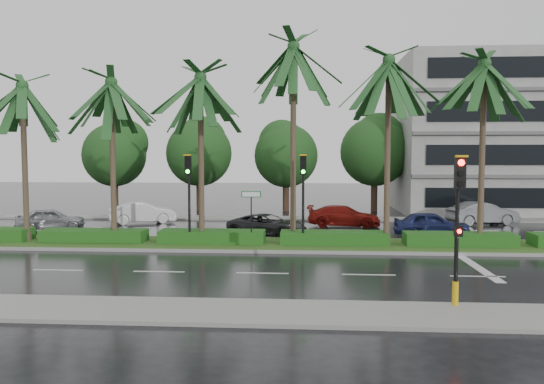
# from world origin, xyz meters

# --- Properties ---
(ground) EXTENTS (120.00, 120.00, 0.00)m
(ground) POSITION_xyz_m (0.00, 0.00, 0.00)
(ground) COLOR black
(ground) RESTS_ON ground
(near_sidewalk) EXTENTS (40.00, 2.40, 0.12)m
(near_sidewalk) POSITION_xyz_m (0.00, -10.20, 0.06)
(near_sidewalk) COLOR gray
(near_sidewalk) RESTS_ON ground
(far_sidewalk) EXTENTS (40.00, 2.00, 0.12)m
(far_sidewalk) POSITION_xyz_m (0.00, 12.00, 0.06)
(far_sidewalk) COLOR gray
(far_sidewalk) RESTS_ON ground
(median) EXTENTS (36.00, 4.00, 0.15)m
(median) POSITION_xyz_m (0.00, 1.00, 0.08)
(median) COLOR gray
(median) RESTS_ON ground
(hedge) EXTENTS (35.20, 1.40, 0.60)m
(hedge) POSITION_xyz_m (0.00, 1.00, 0.45)
(hedge) COLOR #1F4714
(hedge) RESTS_ON median
(lane_markings) EXTENTS (34.00, 13.06, 0.01)m
(lane_markings) POSITION_xyz_m (3.04, -0.43, 0.01)
(lane_markings) COLOR silver
(lane_markings) RESTS_ON ground
(palm_row) EXTENTS (26.30, 4.20, 10.38)m
(palm_row) POSITION_xyz_m (-1.24, 1.02, 7.96)
(palm_row) COLOR #483929
(palm_row) RESTS_ON median
(signal_near) EXTENTS (0.34, 0.45, 4.36)m
(signal_near) POSITION_xyz_m (6.00, -9.39, 2.50)
(signal_near) COLOR black
(signal_near) RESTS_ON near_sidewalk
(signal_median_left) EXTENTS (0.34, 0.42, 4.36)m
(signal_median_left) POSITION_xyz_m (-4.00, 0.30, 3.00)
(signal_median_left) COLOR black
(signal_median_left) RESTS_ON median
(signal_median_right) EXTENTS (0.34, 0.42, 4.36)m
(signal_median_right) POSITION_xyz_m (1.50, 0.30, 3.00)
(signal_median_right) COLOR black
(signal_median_right) RESTS_ON median
(street_sign) EXTENTS (0.95, 0.09, 2.60)m
(street_sign) POSITION_xyz_m (-1.00, 0.48, 2.12)
(street_sign) COLOR black
(street_sign) RESTS_ON median
(bg_trees) EXTENTS (33.12, 5.41, 7.82)m
(bg_trees) POSITION_xyz_m (0.10, 17.59, 4.85)
(bg_trees) COLOR #342417
(bg_trees) RESTS_ON ground
(building) EXTENTS (16.00, 10.00, 12.00)m
(building) POSITION_xyz_m (17.00, 18.00, 6.00)
(building) COLOR gray
(building) RESTS_ON ground
(car_silver) EXTENTS (2.98, 4.21, 1.33)m
(car_silver) POSITION_xyz_m (-13.61, 5.73, 0.67)
(car_silver) COLOR #989B9F
(car_silver) RESTS_ON ground
(car_white) EXTENTS (3.02, 4.50, 1.40)m
(car_white) POSITION_xyz_m (-9.11, 9.24, 0.70)
(car_white) COLOR silver
(car_white) RESTS_ON ground
(car_darkgrey) EXTENTS (3.24, 4.79, 1.22)m
(car_darkgrey) POSITION_xyz_m (-0.50, 4.25, 0.61)
(car_darkgrey) COLOR #232426
(car_darkgrey) RESTS_ON ground
(car_red) EXTENTS (2.25, 4.69, 1.32)m
(car_red) POSITION_xyz_m (4.00, 8.54, 0.66)
(car_red) COLOR maroon
(car_red) RESTS_ON ground
(car_blue) EXTENTS (1.76, 4.12, 1.39)m
(car_blue) POSITION_xyz_m (8.50, 4.57, 0.69)
(car_blue) COLOR navy
(car_blue) RESTS_ON ground
(car_grey) EXTENTS (2.55, 4.68, 1.46)m
(car_grey) POSITION_xyz_m (13.00, 10.02, 0.73)
(car_grey) COLOR #4D4F52
(car_grey) RESTS_ON ground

